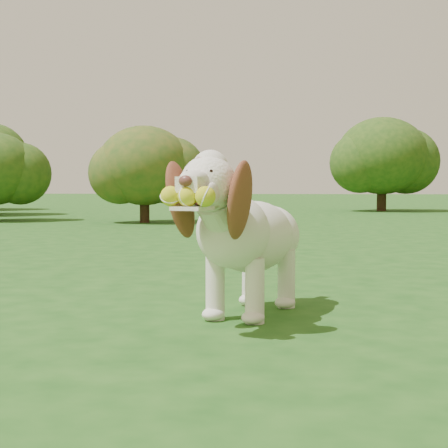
# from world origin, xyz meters

# --- Properties ---
(ground) EXTENTS (80.00, 80.00, 0.00)m
(ground) POSITION_xyz_m (0.00, 0.00, 0.00)
(ground) COLOR #194914
(ground) RESTS_ON ground
(dog) EXTENTS (0.62, 1.13, 0.75)m
(dog) POSITION_xyz_m (-0.41, -0.05, 0.40)
(dog) COLOR white
(dog) RESTS_ON ground
(shrub_i) EXTENTS (2.05, 2.05, 2.12)m
(shrub_i) POSITION_xyz_m (1.68, 12.67, 1.25)
(shrub_i) COLOR #382314
(shrub_i) RESTS_ON ground
(shrub_b) EXTENTS (1.48, 1.48, 1.54)m
(shrub_b) POSITION_xyz_m (-2.62, 7.51, 0.90)
(shrub_b) COLOR #382314
(shrub_b) RESTS_ON ground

